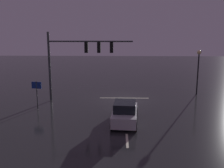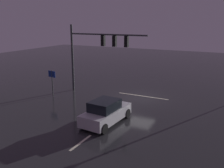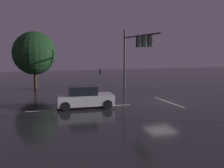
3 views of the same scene
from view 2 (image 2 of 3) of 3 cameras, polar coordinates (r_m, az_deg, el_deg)
name	(u,v)px [view 2 (image 2 of 3)]	position (r m, az deg, el deg)	size (l,w,h in m)	color
ground_plane	(141,98)	(23.70, 6.54, -3.15)	(80.00, 80.00, 0.00)	#232326
traffic_signal_assembly	(97,47)	(24.09, -3.43, 8.54)	(8.08, 0.47, 6.70)	#383A3D
lane_dash_far	(123,111)	(20.19, 2.48, -6.19)	(2.20, 0.16, 0.01)	beige
lane_dash_mid	(81,143)	(15.40, -7.15, -13.13)	(2.20, 0.16, 0.01)	beige
stop_bar	(143,96)	(24.25, 7.06, -2.75)	(5.00, 0.16, 0.01)	beige
car_approaching	(106,112)	(17.70, -1.42, -6.46)	(2.17, 4.47, 1.70)	#B7B7BC
route_sign	(52,78)	(24.45, -13.53, 1.43)	(0.90, 0.19, 2.48)	#383A3D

